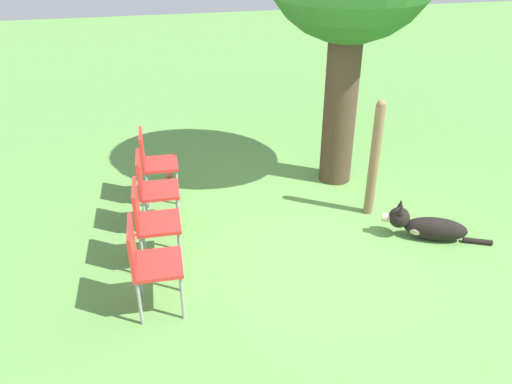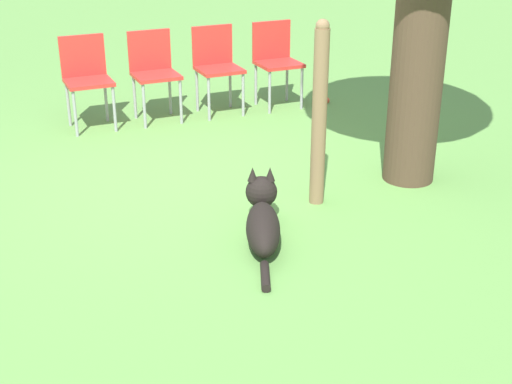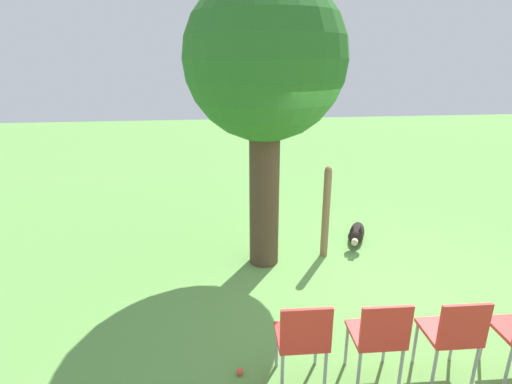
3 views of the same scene
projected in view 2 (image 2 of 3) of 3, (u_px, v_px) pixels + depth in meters
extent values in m
plane|color=#609947|center=(225.00, 181.00, 5.88)|extent=(30.00, 30.00, 0.00)
cylinder|color=#4C3828|center=(420.00, 43.00, 5.48)|extent=(0.42, 0.42, 2.26)
ellipsoid|color=black|center=(263.00, 229.00, 4.79)|extent=(0.70, 0.49, 0.26)
ellipsoid|color=#C6B293|center=(262.00, 219.00, 4.96)|extent=(0.29, 0.28, 0.16)
sphere|color=black|center=(261.00, 192.00, 5.12)|extent=(0.30, 0.30, 0.23)
cylinder|color=#C6B293|center=(261.00, 187.00, 5.24)|extent=(0.13, 0.13, 0.10)
cone|color=black|center=(253.00, 174.00, 5.06)|extent=(0.07, 0.07, 0.10)
cone|color=black|center=(270.00, 174.00, 5.06)|extent=(0.07, 0.07, 0.10)
cylinder|color=black|center=(265.00, 276.00, 4.42)|extent=(0.30, 0.18, 0.06)
cylinder|color=#846647|center=(319.00, 119.00, 5.24)|extent=(0.11, 0.11, 1.33)
sphere|color=#846647|center=(323.00, 26.00, 4.96)|extent=(0.10, 0.10, 0.10)
cube|color=red|center=(89.00, 82.00, 6.94)|extent=(0.44, 0.46, 0.04)
cube|color=red|center=(83.00, 56.00, 7.01)|extent=(0.05, 0.44, 0.41)
cylinder|color=#99999E|center=(114.00, 109.00, 6.96)|extent=(0.03, 0.03, 0.46)
cylinder|color=#99999E|center=(75.00, 114.00, 6.82)|extent=(0.03, 0.03, 0.46)
cylinder|color=#99999E|center=(106.00, 100.00, 7.26)|extent=(0.03, 0.03, 0.46)
cylinder|color=#99999E|center=(68.00, 104.00, 7.12)|extent=(0.03, 0.03, 0.46)
cube|color=red|center=(156.00, 76.00, 7.17)|extent=(0.44, 0.46, 0.04)
cube|color=red|center=(149.00, 50.00, 7.24)|extent=(0.05, 0.44, 0.41)
cylinder|color=#99999E|center=(181.00, 102.00, 7.19)|extent=(0.03, 0.03, 0.46)
cylinder|color=#99999E|center=(144.00, 106.00, 7.04)|extent=(0.03, 0.03, 0.46)
cylinder|color=#99999E|center=(170.00, 93.00, 7.49)|extent=(0.03, 0.03, 0.46)
cylinder|color=#99999E|center=(135.00, 97.00, 7.35)|extent=(0.03, 0.03, 0.46)
cube|color=red|center=(219.00, 70.00, 7.40)|extent=(0.44, 0.46, 0.04)
cube|color=red|center=(212.00, 45.00, 7.47)|extent=(0.05, 0.44, 0.41)
cylinder|color=#99999E|center=(243.00, 95.00, 7.41)|extent=(0.03, 0.03, 0.46)
cylinder|color=#99999E|center=(209.00, 99.00, 7.27)|extent=(0.03, 0.03, 0.46)
cylinder|color=#99999E|center=(230.00, 87.00, 7.72)|extent=(0.03, 0.03, 0.46)
cylinder|color=#99999E|center=(197.00, 90.00, 7.57)|extent=(0.03, 0.03, 0.46)
cube|color=red|center=(279.00, 64.00, 7.62)|extent=(0.44, 0.46, 0.04)
cube|color=red|center=(271.00, 40.00, 7.70)|extent=(0.05, 0.44, 0.41)
cylinder|color=#99999E|center=(302.00, 89.00, 7.64)|extent=(0.03, 0.03, 0.46)
cylinder|color=#99999E|center=(270.00, 92.00, 7.50)|extent=(0.03, 0.03, 0.46)
cylinder|color=#99999E|center=(287.00, 81.00, 7.94)|extent=(0.03, 0.03, 0.46)
cylinder|color=#99999E|center=(256.00, 84.00, 7.80)|extent=(0.03, 0.03, 0.46)
sphere|color=#E54C33|center=(327.00, 100.00, 7.92)|extent=(0.07, 0.07, 0.07)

